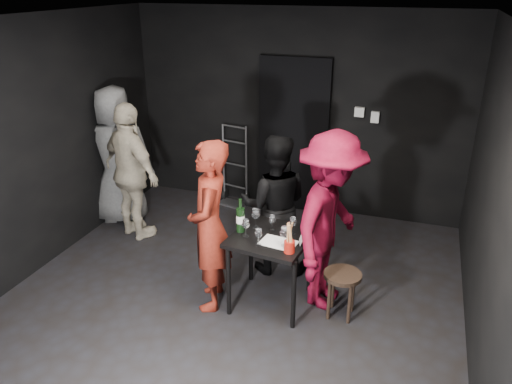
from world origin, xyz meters
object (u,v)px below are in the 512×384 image
(woman_black, at_px, (274,203))
(server_red, at_px, (209,216))
(hand_truck, at_px, (234,189))
(man_maroon, at_px, (331,206))
(bystander_cream, at_px, (131,163))
(bystander_grey, at_px, (116,142))
(breadstick_cup, at_px, (290,238))
(tasting_table, at_px, (271,245))
(wine_bottle, at_px, (240,219))
(stool, at_px, (342,282))

(woman_black, bearing_deg, server_red, 49.24)
(hand_truck, bearing_deg, man_maroon, -36.35)
(man_maroon, bearing_deg, hand_truck, 50.88)
(server_red, relative_size, woman_black, 1.19)
(bystander_cream, bearing_deg, woman_black, -160.92)
(hand_truck, bearing_deg, bystander_grey, -129.07)
(hand_truck, xyz_separation_m, breadstick_cup, (1.46, -2.38, 0.68))
(woman_black, distance_m, bystander_grey, 2.36)
(hand_truck, distance_m, tasting_table, 2.50)
(bystander_cream, distance_m, breadstick_cup, 2.49)
(bystander_cream, xyz_separation_m, wine_bottle, (1.71, -0.81, -0.09))
(bystander_grey, bearing_deg, server_red, 122.29)
(bystander_grey, relative_size, wine_bottle, 6.36)
(server_red, xyz_separation_m, breadstick_cup, (0.80, -0.05, -0.07))
(stool, height_order, server_red, server_red)
(wine_bottle, distance_m, breadstick_cup, 0.60)
(bystander_grey, bearing_deg, breadstick_cup, 130.30)
(hand_truck, bearing_deg, woman_black, -43.31)
(stool, height_order, bystander_grey, bystander_grey)
(stool, xyz_separation_m, bystander_grey, (-3.14, 1.14, 0.71))
(hand_truck, distance_m, man_maroon, 2.74)
(man_maroon, height_order, bystander_cream, man_maroon)
(hand_truck, relative_size, breadstick_cup, 3.72)
(stool, bearing_deg, bystander_grey, 160.09)
(hand_truck, distance_m, breadstick_cup, 2.87)
(bystander_grey, bearing_deg, bystander_cream, 118.02)
(server_red, distance_m, bystander_cream, 1.77)
(wine_bottle, bearing_deg, bystander_grey, 151.55)
(hand_truck, xyz_separation_m, wine_bottle, (0.91, -2.14, 0.67))
(hand_truck, distance_m, woman_black, 1.95)
(server_red, relative_size, man_maroon, 0.91)
(bystander_grey, height_order, wine_bottle, bystander_grey)
(tasting_table, xyz_separation_m, bystander_cream, (-2.02, 0.80, 0.32))
(man_maroon, bearing_deg, woman_black, 67.25)
(hand_truck, height_order, woman_black, woman_black)
(bystander_grey, xyz_separation_m, breadstick_cup, (2.68, -1.39, -0.20))
(man_maroon, bearing_deg, bystander_grey, 81.26)
(hand_truck, relative_size, tasting_table, 1.53)
(tasting_table, distance_m, wine_bottle, 0.39)
(bystander_grey, bearing_deg, wine_bottle, 129.18)
(stool, bearing_deg, woman_black, 144.79)
(stool, relative_size, server_red, 0.24)
(hand_truck, relative_size, server_red, 0.60)
(woman_black, relative_size, bystander_cream, 0.83)
(hand_truck, xyz_separation_m, man_maroon, (1.74, -1.94, 0.84))
(wine_bottle, xyz_separation_m, breadstick_cup, (0.55, -0.23, 0.01))
(bystander_cream, distance_m, bystander_grey, 0.55)
(tasting_table, distance_m, woman_black, 0.66)
(man_maroon, relative_size, bystander_cream, 1.09)
(woman_black, relative_size, wine_bottle, 4.72)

